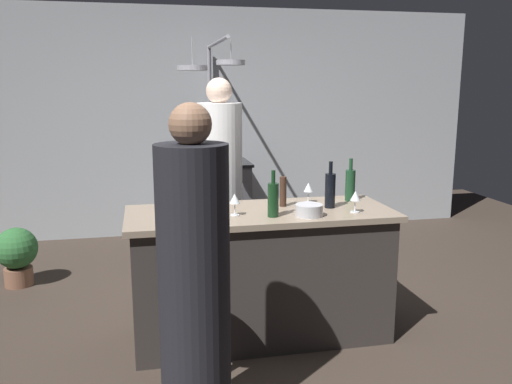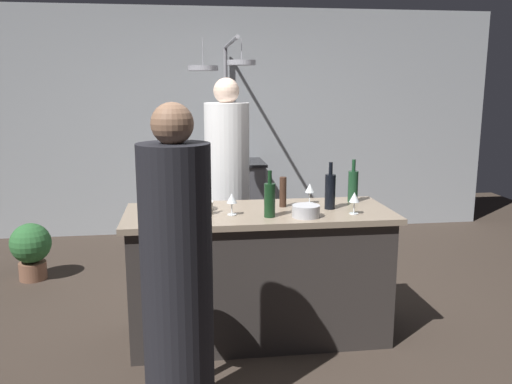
{
  "view_description": "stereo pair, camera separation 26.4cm",
  "coord_description": "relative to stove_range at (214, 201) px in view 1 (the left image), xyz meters",
  "views": [
    {
      "loc": [
        -0.75,
        -3.42,
        1.74
      ],
      "look_at": [
        0.0,
        0.15,
        1.0
      ],
      "focal_mm": 37.36,
      "sensor_mm": 36.0,
      "label": 1
    },
    {
      "loc": [
        -0.49,
        -3.47,
        1.74
      ],
      "look_at": [
        0.0,
        0.15,
        1.0
      ],
      "focal_mm": 37.36,
      "sensor_mm": 36.0,
      "label": 2
    }
  ],
  "objects": [
    {
      "name": "potted_plant",
      "position": [
        -1.88,
        -1.09,
        -0.15
      ],
      "size": [
        0.36,
        0.36,
        0.52
      ],
      "color": "brown",
      "rests_on": "ground_plane"
    },
    {
      "name": "bar_stool_left",
      "position": [
        -0.53,
        -3.07,
        -0.07
      ],
      "size": [
        0.28,
        0.28,
        0.68
      ],
      "color": "#4C4C51",
      "rests_on": "ground_plane"
    },
    {
      "name": "overhead_pot_rack",
      "position": [
        -0.07,
        -0.47,
        1.22
      ],
      "size": [
        0.62,
        1.39,
        2.17
      ],
      "color": "gray",
      "rests_on": "ground_plane"
    },
    {
      "name": "chef",
      "position": [
        -0.13,
        -1.43,
        0.39
      ],
      "size": [
        0.38,
        0.38,
        1.8
      ],
      "color": "white",
      "rests_on": "ground_plane"
    },
    {
      "name": "stove_range",
      "position": [
        0.0,
        0.0,
        0.0
      ],
      "size": [
        0.8,
        0.64,
        0.89
      ],
      "color": "#47474C",
      "rests_on": "ground_plane"
    },
    {
      "name": "mixing_bowl_steel",
      "position": [
        0.28,
        -2.66,
        0.49
      ],
      "size": [
        0.18,
        0.18,
        0.08
      ],
      "primitive_type": "cylinder",
      "color": "#B7B7BC",
      "rests_on": "kitchen_island"
    },
    {
      "name": "wine_glass_near_right_guest",
      "position": [
        0.39,
        -2.27,
        0.56
      ],
      "size": [
        0.07,
        0.07,
        0.15
      ],
      "color": "silver",
      "rests_on": "kitchen_island"
    },
    {
      "name": "wine_glass_near_left_guest",
      "position": [
        -0.19,
        -2.54,
        0.56
      ],
      "size": [
        0.07,
        0.07,
        0.15
      ],
      "color": "silver",
      "rests_on": "kitchen_island"
    },
    {
      "name": "guest_left",
      "position": [
        -0.54,
        -3.42,
        0.32
      ],
      "size": [
        0.35,
        0.35,
        1.66
      ],
      "color": "black",
      "rests_on": "ground_plane"
    },
    {
      "name": "wine_bottle_amber",
      "position": [
        -0.45,
        -2.58,
        0.58
      ],
      "size": [
        0.07,
        0.07,
        0.33
      ],
      "color": "brown",
      "rests_on": "kitchen_island"
    },
    {
      "name": "kitchen_island",
      "position": [
        0.0,
        -2.45,
        0.01
      ],
      "size": [
        1.8,
        0.72,
        0.9
      ],
      "color": "#332D2B",
      "rests_on": "ground_plane"
    },
    {
      "name": "wine_bottle_dark",
      "position": [
        0.49,
        -2.46,
        0.58
      ],
      "size": [
        0.07,
        0.07,
        0.32
      ],
      "color": "black",
      "rests_on": "kitchen_island"
    },
    {
      "name": "back_wall",
      "position": [
        0.0,
        0.4,
        0.85
      ],
      "size": [
        6.4,
        0.16,
        2.6
      ],
      "primitive_type": "cube",
      "color": "#9EA3A8",
      "rests_on": "ground_plane"
    },
    {
      "name": "wine_glass_by_chef",
      "position": [
        0.61,
        -2.62,
        0.56
      ],
      "size": [
        0.07,
        0.07,
        0.15
      ],
      "color": "silver",
      "rests_on": "kitchen_island"
    },
    {
      "name": "pepper_mill",
      "position": [
        0.18,
        -2.35,
        0.56
      ],
      "size": [
        0.05,
        0.05,
        0.21
      ],
      "primitive_type": "cylinder",
      "color": "#382319",
      "rests_on": "kitchen_island"
    },
    {
      "name": "ground_plane",
      "position": [
        0.0,
        -2.45,
        -0.45
      ],
      "size": [
        9.0,
        9.0,
        0.0
      ],
      "primitive_type": "plane",
      "color": "#382D26"
    },
    {
      "name": "wine_bottle_green",
      "position": [
        0.72,
        -2.26,
        0.57
      ],
      "size": [
        0.07,
        0.07,
        0.31
      ],
      "color": "#193D23",
      "rests_on": "kitchen_island"
    },
    {
      "name": "wine_bottle_red",
      "position": [
        0.04,
        -2.63,
        0.57
      ],
      "size": [
        0.07,
        0.07,
        0.3
      ],
      "color": "#143319",
      "rests_on": "kitchen_island"
    },
    {
      "name": "mixing_bowl_ceramic",
      "position": [
        -0.41,
        -2.36,
        0.48
      ],
      "size": [
        0.21,
        0.21,
        0.06
      ],
      "primitive_type": "cylinder",
      "color": "silver",
      "rests_on": "kitchen_island"
    }
  ]
}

